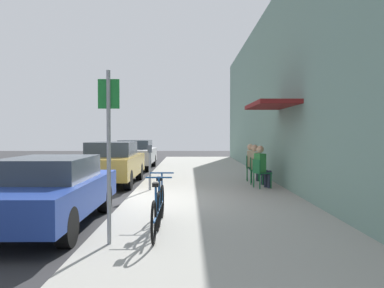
% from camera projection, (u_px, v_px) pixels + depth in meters
% --- Properties ---
extents(ground_plane, '(60.00, 60.00, 0.00)m').
position_uv_depth(ground_plane, '(125.00, 205.00, 9.77)').
color(ground_plane, '#2D2D30').
extents(sidewalk_slab, '(4.50, 32.00, 0.12)m').
position_uv_depth(sidewalk_slab, '(211.00, 191.00, 11.78)').
color(sidewalk_slab, '#9E9B93').
rests_on(sidewalk_slab, ground_plane).
extents(building_facade, '(1.40, 32.00, 6.48)m').
position_uv_depth(building_facade, '(291.00, 85.00, 11.71)').
color(building_facade, gray).
rests_on(building_facade, ground_plane).
extents(parked_car_0, '(1.80, 4.40, 1.32)m').
position_uv_depth(parked_car_0, '(48.00, 190.00, 7.48)').
color(parked_car_0, navy).
rests_on(parked_car_0, ground_plane).
extents(parked_car_1, '(1.80, 4.40, 1.48)m').
position_uv_depth(parked_car_1, '(112.00, 163.00, 13.65)').
color(parked_car_1, '#A58433').
rests_on(parked_car_1, ground_plane).
extents(parked_car_2, '(1.80, 4.40, 1.44)m').
position_uv_depth(parked_car_2, '(135.00, 154.00, 19.66)').
color(parked_car_2, '#B7B7BC').
rests_on(parked_car_2, ground_plane).
extents(parking_meter, '(0.12, 0.10, 1.32)m').
position_uv_depth(parking_meter, '(150.00, 164.00, 11.46)').
color(parking_meter, slate).
rests_on(parking_meter, sidewalk_slab).
extents(street_sign, '(0.32, 0.06, 2.60)m').
position_uv_depth(street_sign, '(109.00, 143.00, 5.85)').
color(street_sign, gray).
rests_on(street_sign, sidewalk_slab).
extents(bicycle_0, '(0.46, 1.71, 0.90)m').
position_uv_depth(bicycle_0, '(157.00, 213.00, 6.38)').
color(bicycle_0, black).
rests_on(bicycle_0, sidewalk_slab).
extents(bicycle_1, '(0.46, 1.71, 0.90)m').
position_uv_depth(bicycle_1, '(160.00, 204.00, 7.17)').
color(bicycle_1, black).
rests_on(bicycle_1, sidewalk_slab).
extents(cafe_chair_0, '(0.56, 0.56, 0.87)m').
position_uv_depth(cafe_chair_0, '(260.00, 172.00, 11.86)').
color(cafe_chair_0, '#14592D').
rests_on(cafe_chair_0, sidewalk_slab).
extents(seated_patron_0, '(0.51, 0.47, 1.29)m').
position_uv_depth(seated_patron_0, '(262.00, 165.00, 11.88)').
color(seated_patron_0, '#232838').
rests_on(seated_patron_0, sidewalk_slab).
extents(cafe_chair_1, '(0.52, 0.52, 0.87)m').
position_uv_depth(cafe_chair_1, '(255.00, 169.00, 12.81)').
color(cafe_chair_1, '#14592D').
rests_on(cafe_chair_1, sidewalk_slab).
extents(seated_patron_1, '(0.48, 0.43, 1.29)m').
position_uv_depth(seated_patron_1, '(257.00, 163.00, 12.79)').
color(seated_patron_1, '#232838').
rests_on(seated_patron_1, sidewalk_slab).
extents(cafe_chair_2, '(0.49, 0.49, 0.87)m').
position_uv_depth(cafe_chair_2, '(250.00, 166.00, 13.73)').
color(cafe_chair_2, '#14592D').
rests_on(cafe_chair_2, sidewalk_slab).
extents(seated_patron_2, '(0.46, 0.40, 1.29)m').
position_uv_depth(seated_patron_2, '(252.00, 161.00, 13.71)').
color(seated_patron_2, '#232838').
rests_on(seated_patron_2, sidewalk_slab).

